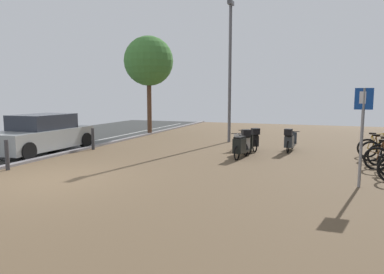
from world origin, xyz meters
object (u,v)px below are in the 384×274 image
object	(u,v)px
scooter_near	(243,142)
bollard_near	(7,155)
bicycle_rack_04	(381,151)
lamp_post	(230,66)
bollard_far	(93,139)
scooter_mid	(290,141)
bicycle_rack_05	(377,148)
scooter_far	(242,146)
street_tree	(149,61)
parking_sign	(362,126)
scooter_extra	(251,139)
parked_car_near	(42,134)

from	to	relation	value
scooter_near	bollard_near	xyz separation A→B (m)	(-5.89, -5.19, 0.01)
bicycle_rack_04	lamp_post	xyz separation A→B (m)	(-5.90, 2.98, 3.18)
bollard_far	scooter_mid	bearing A→B (deg)	16.61
bicycle_rack_05	scooter_near	xyz separation A→B (m)	(-4.59, -0.85, 0.10)
scooter_far	street_tree	bearing A→B (deg)	139.13
scooter_far	parking_sign	xyz separation A→B (m)	(3.47, -2.92, 1.05)
bicycle_rack_05	parking_sign	world-z (taller)	parking_sign
scooter_near	scooter_extra	bearing A→B (deg)	83.02
bicycle_rack_04	scooter_near	distance (m)	4.61
scooter_near	street_tree	world-z (taller)	street_tree
scooter_extra	bollard_near	bearing A→B (deg)	-134.13
bollard_near	street_tree	bearing A→B (deg)	92.28
scooter_far	bicycle_rack_04	bearing A→B (deg)	11.63
scooter_extra	bollard_near	size ratio (longest dim) A/B	1.80
bicycle_rack_04	scooter_extra	bearing A→B (deg)	168.39
bicycle_rack_04	street_tree	distance (m)	12.39
scooter_near	scooter_extra	xyz separation A→B (m)	(0.12, 1.00, -0.01)
bicycle_rack_05	scooter_near	distance (m)	4.67
parking_sign	bollard_near	size ratio (longest dim) A/B	2.63
scooter_extra	bollard_far	world-z (taller)	scooter_extra
scooter_mid	scooter_extra	size ratio (longest dim) A/B	1.07
scooter_extra	bollard_far	bearing A→B (deg)	-160.97
scooter_far	bollard_near	bearing A→B (deg)	-144.10
bicycle_rack_04	lamp_post	world-z (taller)	lamp_post
scooter_far	scooter_extra	bearing A→B (deg)	90.14
lamp_post	bollard_far	size ratio (longest dim) A/B	7.40
scooter_extra	lamp_post	xyz separation A→B (m)	(-1.42, 2.06, 3.09)
scooter_far	scooter_extra	world-z (taller)	scooter_extra
parked_car_near	bollard_near	distance (m)	3.30
bicycle_rack_05	scooter_far	size ratio (longest dim) A/B	0.71
bicycle_rack_04	scooter_far	distance (m)	4.57
scooter_mid	scooter_near	bearing A→B (deg)	-143.99
scooter_far	street_tree	distance (m)	9.21
bicycle_rack_05	bollard_far	bearing A→B (deg)	-169.64
parked_car_near	lamp_post	distance (m)	8.55
parking_sign	street_tree	size ratio (longest dim) A/B	0.44
street_tree	parking_sign	bearing A→B (deg)	-40.59
bicycle_rack_05	parking_sign	bearing A→B (deg)	-102.21
bollard_near	scooter_mid	bearing A→B (deg)	40.33
scooter_near	bollard_far	distance (m)	5.98
parking_sign	bollard_far	size ratio (longest dim) A/B	2.72
bicycle_rack_05	scooter_extra	xyz separation A→B (m)	(-4.47, 0.16, 0.09)
scooter_near	bollard_near	distance (m)	7.85
bicycle_rack_04	bollard_near	xyz separation A→B (m)	(-10.49, -5.28, 0.11)
bollard_far	scooter_near	bearing A→B (deg)	10.31
bicycle_rack_04	bicycle_rack_05	size ratio (longest dim) A/B	1.03
scooter_mid	bicycle_rack_05	bearing A→B (deg)	-6.06
scooter_near	scooter_mid	distance (m)	1.98
bicycle_rack_05	scooter_mid	xyz separation A→B (m)	(-2.99, 0.32, 0.09)
parking_sign	bollard_far	world-z (taller)	parking_sign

